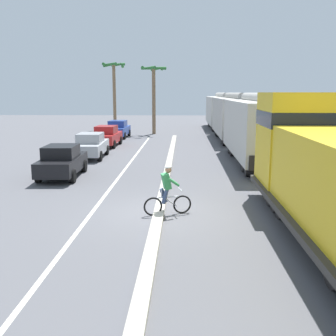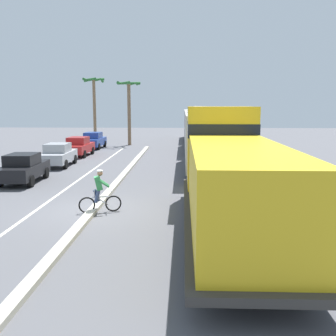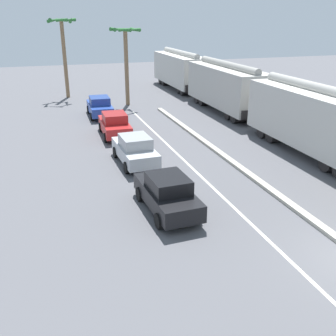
{
  "view_description": "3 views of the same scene",
  "coord_description": "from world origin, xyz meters",
  "px_view_note": "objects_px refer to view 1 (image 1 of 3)",
  "views": [
    {
      "loc": [
        0.82,
        -13.4,
        4.2
      ],
      "look_at": [
        0.24,
        1.46,
        1.33
      ],
      "focal_mm": 42.0,
      "sensor_mm": 36.0,
      "label": 1
    },
    {
      "loc": [
        3.6,
        -15.43,
        4.25
      ],
      "look_at": [
        2.96,
        1.34,
        1.57
      ],
      "focal_mm": 42.0,
      "sensor_mm": 36.0,
      "label": 2
    },
    {
      "loc": [
        -9.83,
        -8.45,
        7.78
      ],
      "look_at": [
        -4.42,
        8.08,
        0.97
      ],
      "focal_mm": 42.0,
      "sensor_mm": 36.0,
      "label": 3
    }
  ],
  "objects_px": {
    "locomotive": "(334,177)",
    "parked_car_blue": "(118,129)",
    "parked_car_silver": "(91,145)",
    "hopper_car_lead": "(257,129)",
    "parked_car_red": "(107,136)",
    "palm_tree_far": "(114,80)",
    "parked_car_black": "(62,161)",
    "cyclist": "(167,192)",
    "palm_tree_near": "(154,83)",
    "hopper_car_middle": "(233,117)",
    "hopper_car_trailing": "(221,111)"
  },
  "relations": [
    {
      "from": "locomotive",
      "to": "parked_car_blue",
      "type": "distance_m",
      "value": 27.47
    },
    {
      "from": "parked_car_silver",
      "to": "parked_car_blue",
      "type": "xyz_separation_m",
      "value": [
        -0.13,
        11.56,
        0.0
      ]
    },
    {
      "from": "hopper_car_lead",
      "to": "parked_car_red",
      "type": "bearing_deg",
      "value": 145.1
    },
    {
      "from": "parked_car_red",
      "to": "palm_tree_far",
      "type": "distance_m",
      "value": 15.74
    },
    {
      "from": "parked_car_black",
      "to": "parked_car_silver",
      "type": "xyz_separation_m",
      "value": [
        0.06,
        5.95,
        0.0
      ]
    },
    {
      "from": "hopper_car_lead",
      "to": "parked_car_silver",
      "type": "height_order",
      "value": "hopper_car_lead"
    },
    {
      "from": "palm_tree_far",
      "to": "hopper_car_lead",
      "type": "bearing_deg",
      "value": -60.92
    },
    {
      "from": "cyclist",
      "to": "palm_tree_near",
      "type": "height_order",
      "value": "palm_tree_near"
    },
    {
      "from": "palm_tree_near",
      "to": "parked_car_red",
      "type": "bearing_deg",
      "value": -107.58
    },
    {
      "from": "cyclist",
      "to": "parked_car_blue",
      "type": "bearing_deg",
      "value": 103.36
    },
    {
      "from": "cyclist",
      "to": "palm_tree_near",
      "type": "xyz_separation_m",
      "value": [
        -2.48,
        27.11,
        4.32
      ]
    },
    {
      "from": "parked_car_black",
      "to": "cyclist",
      "type": "distance_m",
      "value": 8.14
    },
    {
      "from": "hopper_car_middle",
      "to": "cyclist",
      "type": "relative_size",
      "value": 6.18
    },
    {
      "from": "hopper_car_lead",
      "to": "cyclist",
      "type": "relative_size",
      "value": 6.18
    },
    {
      "from": "parked_car_red",
      "to": "parked_car_blue",
      "type": "height_order",
      "value": "same"
    },
    {
      "from": "parked_car_black",
      "to": "hopper_car_middle",
      "type": "bearing_deg",
      "value": 56.75
    },
    {
      "from": "parked_car_black",
      "to": "parked_car_silver",
      "type": "bearing_deg",
      "value": 89.44
    },
    {
      "from": "hopper_car_trailing",
      "to": "palm_tree_near",
      "type": "height_order",
      "value": "palm_tree_near"
    },
    {
      "from": "hopper_car_lead",
      "to": "cyclist",
      "type": "height_order",
      "value": "hopper_car_lead"
    },
    {
      "from": "parked_car_blue",
      "to": "parked_car_black",
      "type": "bearing_deg",
      "value": -89.77
    },
    {
      "from": "hopper_car_lead",
      "to": "palm_tree_far",
      "type": "bearing_deg",
      "value": 119.08
    },
    {
      "from": "parked_car_silver",
      "to": "palm_tree_far",
      "type": "relative_size",
      "value": 0.56
    },
    {
      "from": "parked_car_red",
      "to": "cyclist",
      "type": "bearing_deg",
      "value": -72.62
    },
    {
      "from": "locomotive",
      "to": "palm_tree_near",
      "type": "height_order",
      "value": "palm_tree_near"
    },
    {
      "from": "hopper_car_trailing",
      "to": "parked_car_silver",
      "type": "distance_m",
      "value": 23.96
    },
    {
      "from": "parked_car_silver",
      "to": "palm_tree_far",
      "type": "distance_m",
      "value": 21.15
    },
    {
      "from": "hopper_car_lead",
      "to": "parked_car_silver",
      "type": "xyz_separation_m",
      "value": [
        -10.38,
        1.64,
        -1.26
      ]
    },
    {
      "from": "parked_car_silver",
      "to": "hopper_car_middle",
      "type": "bearing_deg",
      "value": 43.83
    },
    {
      "from": "parked_car_black",
      "to": "palm_tree_near",
      "type": "distance_m",
      "value": 21.78
    },
    {
      "from": "hopper_car_trailing",
      "to": "palm_tree_far",
      "type": "bearing_deg",
      "value": -175.1
    },
    {
      "from": "locomotive",
      "to": "parked_car_silver",
      "type": "relative_size",
      "value": 2.73
    },
    {
      "from": "hopper_car_middle",
      "to": "parked_car_black",
      "type": "bearing_deg",
      "value": -123.25
    },
    {
      "from": "hopper_car_middle",
      "to": "parked_car_silver",
      "type": "relative_size",
      "value": 2.49
    },
    {
      "from": "parked_car_blue",
      "to": "palm_tree_near",
      "type": "bearing_deg",
      "value": 49.3
    },
    {
      "from": "parked_car_black",
      "to": "parked_car_blue",
      "type": "bearing_deg",
      "value": 90.23
    },
    {
      "from": "locomotive",
      "to": "parked_car_black",
      "type": "bearing_deg",
      "value": 143.07
    },
    {
      "from": "locomotive",
      "to": "parked_car_black",
      "type": "relative_size",
      "value": 2.72
    },
    {
      "from": "palm_tree_far",
      "to": "parked_car_silver",
      "type": "bearing_deg",
      "value": -84.6
    },
    {
      "from": "parked_car_red",
      "to": "parked_car_blue",
      "type": "bearing_deg",
      "value": 90.8
    },
    {
      "from": "palm_tree_near",
      "to": "cyclist",
      "type": "bearing_deg",
      "value": -84.78
    },
    {
      "from": "hopper_car_trailing",
      "to": "parked_car_black",
      "type": "distance_m",
      "value": 29.45
    },
    {
      "from": "hopper_car_middle",
      "to": "palm_tree_far",
      "type": "xyz_separation_m",
      "value": [
        -12.32,
        10.54,
        3.54
      ]
    },
    {
      "from": "locomotive",
      "to": "hopper_car_trailing",
      "type": "xyz_separation_m",
      "value": [
        0.0,
        35.36,
        0.28
      ]
    },
    {
      "from": "hopper_car_middle",
      "to": "cyclist",
      "type": "xyz_separation_m",
      "value": [
        -4.92,
        -21.9,
        -1.26
      ]
    },
    {
      "from": "parked_car_red",
      "to": "parked_car_blue",
      "type": "relative_size",
      "value": 1.0
    },
    {
      "from": "locomotive",
      "to": "palm_tree_far",
      "type": "relative_size",
      "value": 1.52
    },
    {
      "from": "parked_car_red",
      "to": "palm_tree_far",
      "type": "relative_size",
      "value": 0.56
    },
    {
      "from": "parked_car_black",
      "to": "cyclist",
      "type": "height_order",
      "value": "cyclist"
    },
    {
      "from": "parked_car_silver",
      "to": "cyclist",
      "type": "height_order",
      "value": "cyclist"
    },
    {
      "from": "parked_car_black",
      "to": "parked_car_blue",
      "type": "relative_size",
      "value": 1.01
    }
  ]
}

